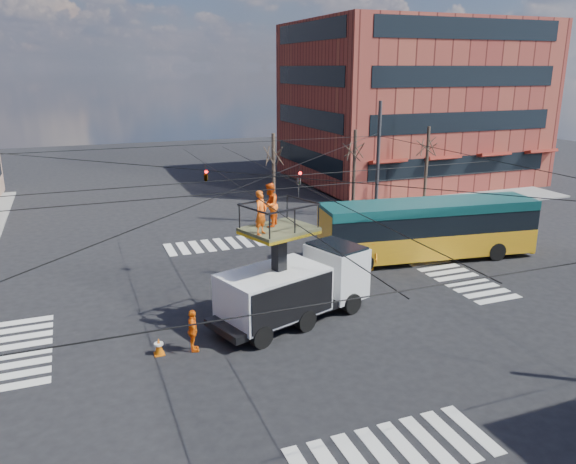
% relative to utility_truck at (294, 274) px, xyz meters
% --- Properties ---
extents(ground, '(120.00, 120.00, 0.00)m').
position_rel_utility_truck_xyz_m(ground, '(-0.63, 1.11, -1.97)').
color(ground, black).
rests_on(ground, ground).
extents(sidewalk_ne, '(18.00, 18.00, 0.12)m').
position_rel_utility_truck_xyz_m(sidewalk_ne, '(20.37, 22.11, -1.91)').
color(sidewalk_ne, slate).
rests_on(sidewalk_ne, ground).
extents(crosswalks, '(22.40, 22.40, 0.02)m').
position_rel_utility_truck_xyz_m(crosswalks, '(-0.63, 1.11, -1.96)').
color(crosswalks, silver).
rests_on(crosswalks, ground).
extents(building_ne, '(20.06, 16.06, 14.00)m').
position_rel_utility_truck_xyz_m(building_ne, '(21.34, 25.09, 5.03)').
color(building_ne, maroon).
rests_on(building_ne, ground).
extents(overhead_network, '(24.24, 24.24, 8.00)m').
position_rel_utility_truck_xyz_m(overhead_network, '(-0.71, 1.51, 2.32)').
color(overhead_network, '#2D2D30').
rests_on(overhead_network, ground).
extents(tree_a, '(2.00, 2.00, 6.00)m').
position_rel_utility_truck_xyz_m(tree_a, '(4.37, 14.61, 2.66)').
color(tree_a, '#382B21').
rests_on(tree_a, ground).
extents(tree_b, '(2.00, 2.00, 6.00)m').
position_rel_utility_truck_xyz_m(tree_b, '(10.37, 14.61, 2.66)').
color(tree_b, '#382B21').
rests_on(tree_b, ground).
extents(tree_c, '(2.00, 2.00, 6.00)m').
position_rel_utility_truck_xyz_m(tree_c, '(16.37, 14.61, 2.66)').
color(tree_c, '#382B21').
rests_on(tree_c, ground).
extents(utility_truck, '(7.37, 4.40, 5.81)m').
position_rel_utility_truck_xyz_m(utility_truck, '(0.00, 0.00, 0.00)').
color(utility_truck, black).
rests_on(utility_truck, ground).
extents(city_bus, '(12.08, 4.11, 3.20)m').
position_rel_utility_truck_xyz_m(city_bus, '(9.62, 4.49, -0.24)').
color(city_bus, gold).
rests_on(city_bus, ground).
extents(traffic_cone, '(0.36, 0.36, 0.65)m').
position_rel_utility_truck_xyz_m(traffic_cone, '(-5.76, -1.08, -1.65)').
color(traffic_cone, orange).
rests_on(traffic_cone, ground).
extents(worker_ground, '(0.51, 1.00, 1.63)m').
position_rel_utility_truck_xyz_m(worker_ground, '(-4.53, -1.27, -1.15)').
color(worker_ground, orange).
rests_on(worker_ground, ground).
extents(flagger, '(0.78, 1.18, 1.71)m').
position_rel_utility_truck_xyz_m(flagger, '(5.83, 3.96, -1.12)').
color(flagger, orange).
rests_on(flagger, ground).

